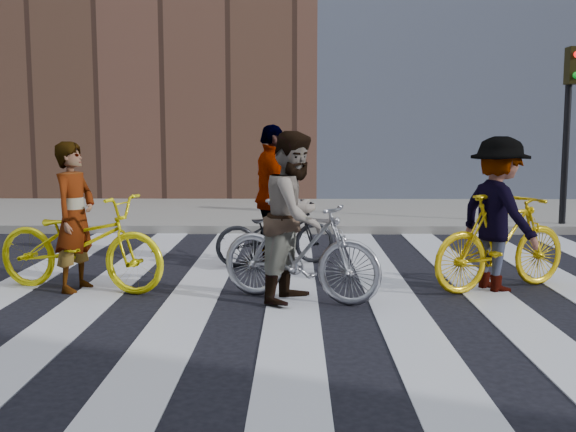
{
  "coord_description": "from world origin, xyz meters",
  "views": [
    {
      "loc": [
        -0.51,
        -6.98,
        1.82
      ],
      "look_at": [
        -0.6,
        0.3,
        0.92
      ],
      "focal_mm": 42.0,
      "sensor_mm": 36.0,
      "label": 1
    }
  ],
  "objects_px": {
    "bike_dark_rear": "(276,233)",
    "bike_yellow_left": "(80,243)",
    "rider_left": "(75,217)",
    "traffic_signal": "(569,107)",
    "bike_yellow_right": "(502,242)",
    "bike_silver_mid": "(300,250)",
    "rider_mid": "(295,217)",
    "rider_right": "(498,214)",
    "rider_rear": "(272,195)"
  },
  "relations": [
    {
      "from": "bike_silver_mid",
      "to": "rider_rear",
      "type": "height_order",
      "value": "rider_rear"
    },
    {
      "from": "bike_silver_mid",
      "to": "rider_mid",
      "type": "bearing_deg",
      "value": 113.35
    },
    {
      "from": "traffic_signal",
      "to": "rider_left",
      "type": "xyz_separation_m",
      "value": [
        -7.46,
        -4.68,
        -1.42
      ]
    },
    {
      "from": "bike_silver_mid",
      "to": "bike_dark_rear",
      "type": "height_order",
      "value": "bike_silver_mid"
    },
    {
      "from": "bike_yellow_right",
      "to": "bike_silver_mid",
      "type": "bearing_deg",
      "value": 78.11
    },
    {
      "from": "bike_silver_mid",
      "to": "rider_rear",
      "type": "xyz_separation_m",
      "value": [
        -0.37,
        2.0,
        0.41
      ]
    },
    {
      "from": "traffic_signal",
      "to": "bike_yellow_left",
      "type": "distance_m",
      "value": 8.93
    },
    {
      "from": "bike_dark_rear",
      "to": "bike_yellow_left",
      "type": "bearing_deg",
      "value": 108.3
    },
    {
      "from": "bike_yellow_left",
      "to": "bike_silver_mid",
      "type": "xyz_separation_m",
      "value": [
        2.54,
        -0.46,
        -0.0
      ]
    },
    {
      "from": "bike_yellow_left",
      "to": "rider_left",
      "type": "bearing_deg",
      "value": 105.37
    },
    {
      "from": "traffic_signal",
      "to": "bike_silver_mid",
      "type": "bearing_deg",
      "value": -133.5
    },
    {
      "from": "traffic_signal",
      "to": "rider_right",
      "type": "height_order",
      "value": "traffic_signal"
    },
    {
      "from": "traffic_signal",
      "to": "bike_dark_rear",
      "type": "height_order",
      "value": "traffic_signal"
    },
    {
      "from": "traffic_signal",
      "to": "rider_rear",
      "type": "distance_m",
      "value": 6.25
    },
    {
      "from": "bike_dark_rear",
      "to": "rider_left",
      "type": "bearing_deg",
      "value": 107.71
    },
    {
      "from": "bike_yellow_right",
      "to": "rider_right",
      "type": "xyz_separation_m",
      "value": [
        -0.05,
        0.0,
        0.33
      ]
    },
    {
      "from": "bike_dark_rear",
      "to": "rider_mid",
      "type": "bearing_deg",
      "value": 171.21
    },
    {
      "from": "rider_left",
      "to": "rider_rear",
      "type": "height_order",
      "value": "rider_rear"
    },
    {
      "from": "rider_mid",
      "to": "rider_right",
      "type": "bearing_deg",
      "value": -53.66
    },
    {
      "from": "bike_yellow_left",
      "to": "bike_yellow_right",
      "type": "distance_m",
      "value": 4.87
    },
    {
      "from": "bike_yellow_right",
      "to": "rider_left",
      "type": "relative_size",
      "value": 1.09
    },
    {
      "from": "bike_dark_rear",
      "to": "rider_left",
      "type": "distance_m",
      "value": 2.77
    },
    {
      "from": "bike_silver_mid",
      "to": "rider_mid",
      "type": "height_order",
      "value": "rider_mid"
    },
    {
      "from": "rider_left",
      "to": "traffic_signal",
      "type": "bearing_deg",
      "value": -42.53
    },
    {
      "from": "bike_yellow_left",
      "to": "rider_mid",
      "type": "xyz_separation_m",
      "value": [
        2.49,
        -0.46,
        0.36
      ]
    },
    {
      "from": "bike_yellow_left",
      "to": "rider_left",
      "type": "xyz_separation_m",
      "value": [
        -0.05,
        -0.0,
        0.3
      ]
    },
    {
      "from": "bike_silver_mid",
      "to": "rider_left",
      "type": "height_order",
      "value": "rider_left"
    },
    {
      "from": "bike_yellow_right",
      "to": "rider_left",
      "type": "bearing_deg",
      "value": 66.09
    },
    {
      "from": "bike_silver_mid",
      "to": "rider_left",
      "type": "xyz_separation_m",
      "value": [
        -2.59,
        0.46,
        0.31
      ]
    },
    {
      "from": "bike_silver_mid",
      "to": "rider_rear",
      "type": "bearing_deg",
      "value": 33.93
    },
    {
      "from": "bike_yellow_left",
      "to": "bike_dark_rear",
      "type": "relative_size",
      "value": 1.26
    },
    {
      "from": "rider_mid",
      "to": "rider_right",
      "type": "height_order",
      "value": "rider_mid"
    },
    {
      "from": "bike_yellow_right",
      "to": "bike_dark_rear",
      "type": "bearing_deg",
      "value": 36.35
    },
    {
      "from": "traffic_signal",
      "to": "rider_rear",
      "type": "xyz_separation_m",
      "value": [
        -5.24,
        -3.13,
        -1.31
      ]
    },
    {
      "from": "traffic_signal",
      "to": "rider_right",
      "type": "relative_size",
      "value": 1.87
    },
    {
      "from": "rider_right",
      "to": "bike_dark_rear",
      "type": "bearing_deg",
      "value": 35.89
    },
    {
      "from": "bike_yellow_left",
      "to": "rider_rear",
      "type": "relative_size",
      "value": 1.1
    },
    {
      "from": "bike_silver_mid",
      "to": "bike_dark_rear",
      "type": "bearing_deg",
      "value": 32.54
    },
    {
      "from": "bike_yellow_left",
      "to": "rider_mid",
      "type": "relative_size",
      "value": 1.16
    },
    {
      "from": "bike_yellow_right",
      "to": "rider_right",
      "type": "distance_m",
      "value": 0.33
    },
    {
      "from": "bike_yellow_left",
      "to": "rider_right",
      "type": "xyz_separation_m",
      "value": [
        4.82,
        0.08,
        0.33
      ]
    },
    {
      "from": "bike_yellow_right",
      "to": "bike_dark_rear",
      "type": "distance_m",
      "value": 3.03
    },
    {
      "from": "traffic_signal",
      "to": "rider_left",
      "type": "relative_size",
      "value": 1.93
    },
    {
      "from": "bike_yellow_right",
      "to": "traffic_signal",
      "type": "bearing_deg",
      "value": -53.78
    },
    {
      "from": "traffic_signal",
      "to": "bike_silver_mid",
      "type": "height_order",
      "value": "traffic_signal"
    },
    {
      "from": "bike_yellow_left",
      "to": "rider_left",
      "type": "height_order",
      "value": "rider_left"
    },
    {
      "from": "bike_yellow_left",
      "to": "rider_mid",
      "type": "height_order",
      "value": "rider_mid"
    },
    {
      "from": "bike_silver_mid",
      "to": "rider_left",
      "type": "distance_m",
      "value": 2.64
    },
    {
      "from": "traffic_signal",
      "to": "bike_yellow_left",
      "type": "height_order",
      "value": "traffic_signal"
    },
    {
      "from": "rider_left",
      "to": "rider_mid",
      "type": "relative_size",
      "value": 0.94
    }
  ]
}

